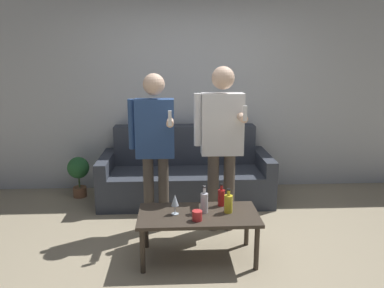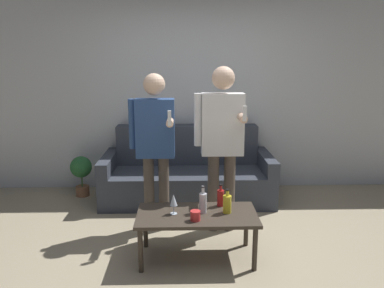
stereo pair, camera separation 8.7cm
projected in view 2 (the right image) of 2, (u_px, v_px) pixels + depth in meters
The scene contains 12 objects.
ground_plane at pixel (202, 257), 3.43m from camera, with size 16.00×16.00×0.00m, color tan.
wall_back at pixel (195, 90), 5.04m from camera, with size 8.00×0.06×2.70m.
couch at pixel (187, 174), 4.82m from camera, with size 2.13×0.88×0.91m.
coffee_table at pixel (197, 219), 3.33m from camera, with size 1.07×0.54×0.43m.
bottle_orange at pixel (221, 197), 3.47m from camera, with size 0.06×0.06×0.21m.
bottle_green at pixel (203, 202), 3.32m from camera, with size 0.07×0.07×0.25m.
bottle_dark at pixel (227, 203), 3.32m from camera, with size 0.08×0.08×0.22m.
wine_glass_near at pixel (174, 201), 3.29m from camera, with size 0.07×0.07×0.18m.
cup_on_table at pixel (195, 216), 3.17m from camera, with size 0.09×0.09×0.09m.
person_standing_left at pixel (155, 139), 3.79m from camera, with size 0.46×0.42×1.63m.
person_standing_right at pixel (222, 136), 3.76m from camera, with size 0.49×0.44×1.70m.
potted_plant at pixel (81, 171), 4.87m from camera, with size 0.28×0.28×0.53m.
Camera 2 is at (-0.17, -3.11, 1.79)m, focal length 35.00 mm.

